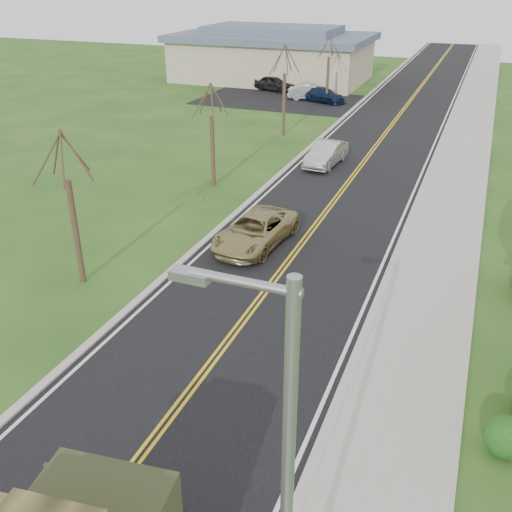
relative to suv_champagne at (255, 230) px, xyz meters
The scene contains 15 objects.
road 24.46m from the suv_champagne, 85.54° to the left, with size 8.00×120.00×0.01m, color black.
curb_right 25.12m from the suv_champagne, 76.06° to the left, with size 0.30×120.00×0.12m, color #9E998E.
sidewalk_right 25.60m from the suv_champagne, 72.25° to the left, with size 3.20×120.00×0.10m, color #9E998E.
curb_left 24.49m from the suv_champagne, 95.27° to the left, with size 0.30×120.00×0.10m, color #9E998E.
street_light 17.89m from the suv_champagne, 67.13° to the right, with size 1.65×0.22×8.00m.
bare_tree_a 7.83m from the suv_champagne, 132.21° to the right, with size 1.93×2.26×6.08m.
bare_tree_b 8.36m from the suv_champagne, 128.66° to the left, with size 1.83×2.14×5.73m.
bare_tree_c 19.18m from the suv_champagne, 105.52° to the left, with size 2.04×2.39×6.42m.
bare_tree_d 30.86m from the suv_champagne, 99.53° to the left, with size 1.88×2.20×5.91m.
commercial_building 42.78m from the suv_champagne, 109.24° to the left, with size 25.50×21.50×5.65m.
suv_champagne is the anchor object (origin of this frame).
sedan_silver 12.48m from the suv_champagne, 91.01° to the left, with size 1.52×4.37×1.44m, color #B5B5BA.
lot_car_dark 36.28m from the suv_champagne, 108.63° to the left, with size 1.78×4.43×1.51m, color black.
lot_car_silver 32.23m from the suv_champagne, 102.28° to the left, with size 1.54×4.42×1.46m, color silver.
lot_car_navy 31.48m from the suv_champagne, 100.28° to the left, with size 1.83×4.49×1.30m, color #0F1A37.
Camera 1 is at (6.64, -5.77, 11.02)m, focal length 40.00 mm.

